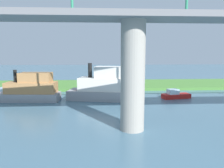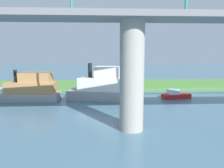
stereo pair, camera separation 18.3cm
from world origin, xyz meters
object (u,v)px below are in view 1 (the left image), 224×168
at_px(bridge_pylon, 133,77).
at_px(motorboat_red, 107,86).
at_px(mooring_post, 44,85).
at_px(houseboat_blue, 6,93).
at_px(skiff_small, 30,89).
at_px(person_on_bank, 98,83).
at_px(riverboat_paddlewheel, 175,95).

height_order(bridge_pylon, motorboat_red, bridge_pylon).
xyz_separation_m(bridge_pylon, motorboat_red, (1.77, -12.28, -2.75)).
relative_size(mooring_post, houseboat_blue, 0.21).
xyz_separation_m(skiff_small, houseboat_blue, (4.97, -3.80, -1.14)).
height_order(bridge_pylon, person_on_bank, bridge_pylon).
bearing_deg(motorboat_red, mooring_post, -37.55).
xyz_separation_m(mooring_post, skiff_small, (-0.10, 8.28, 0.68)).
xyz_separation_m(skiff_small, riverboat_paddlewheel, (-20.68, -0.41, -1.11)).
bearing_deg(motorboat_red, bridge_pylon, 98.19).
bearing_deg(motorboat_red, riverboat_paddlewheel, -178.01).
distance_m(bridge_pylon, motorboat_red, 12.71).
relative_size(bridge_pylon, skiff_small, 1.08).
bearing_deg(riverboat_paddlewheel, skiff_small, 1.15).
bearing_deg(skiff_small, houseboat_blue, -37.40).
xyz_separation_m(bridge_pylon, skiff_small, (12.36, -12.22, -3.08)).
distance_m(person_on_bank, motorboat_red, 8.06).
relative_size(bridge_pylon, motorboat_red, 0.88).
bearing_deg(houseboat_blue, bridge_pylon, 137.25).
height_order(bridge_pylon, riverboat_paddlewheel, bridge_pylon).
height_order(mooring_post, riverboat_paddlewheel, riverboat_paddlewheel).
xyz_separation_m(person_on_bank, skiff_small, (9.29, 7.99, 0.40)).
distance_m(mooring_post, skiff_small, 8.31).
xyz_separation_m(mooring_post, houseboat_blue, (4.87, 4.48, -0.47)).
bearing_deg(mooring_post, skiff_small, 90.71).
relative_size(mooring_post, motorboat_red, 0.08).
relative_size(bridge_pylon, person_on_bank, 6.73).
xyz_separation_m(houseboat_blue, riverboat_paddlewheel, (-25.66, 3.39, 0.03)).
bearing_deg(mooring_post, person_on_bank, 178.23).
relative_size(person_on_bank, riverboat_paddlewheel, 0.32).
relative_size(bridge_pylon, houseboat_blue, 2.29).
distance_m(bridge_pylon, mooring_post, 24.28).
height_order(skiff_small, houseboat_blue, skiff_small).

